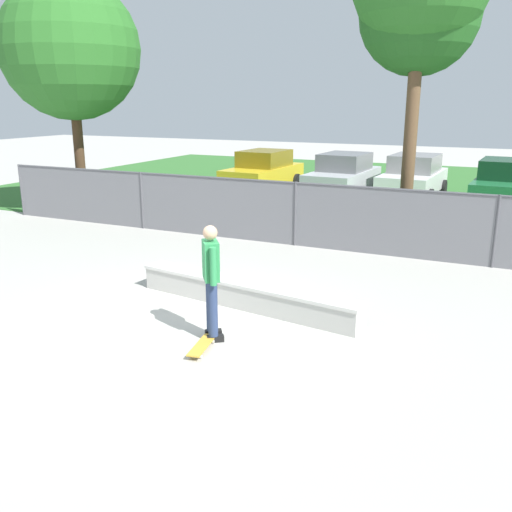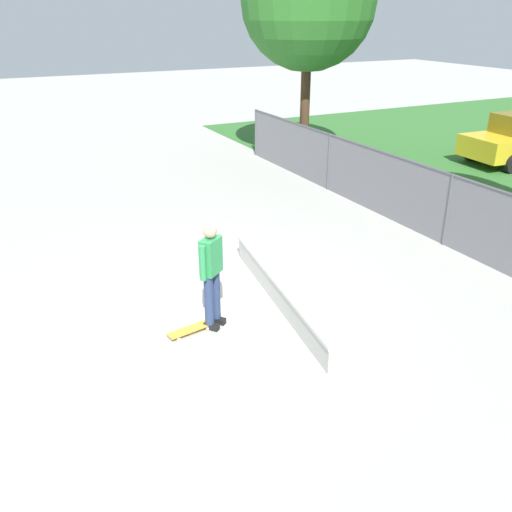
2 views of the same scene
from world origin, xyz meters
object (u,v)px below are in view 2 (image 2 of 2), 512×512
concrete_ledge (287,291)px  tree_near_left (309,1)px  skateboarder (211,272)px  skateboard (191,329)px

concrete_ledge → tree_near_left: tree_near_left is taller
skateboarder → skateboard: skateboarder is taller
skateboard → tree_near_left: bearing=139.7°
concrete_ledge → skateboard: 1.93m
concrete_ledge → tree_near_left: (-8.64, 5.58, 4.87)m
concrete_ledge → skateboarder: bearing=-84.5°
skateboarder → tree_near_left: size_ratio=0.25×
concrete_ledge → skateboard: bearing=-84.1°
concrete_ledge → skateboarder: size_ratio=2.48×
concrete_ledge → skateboarder: skateboarder is taller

